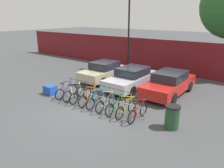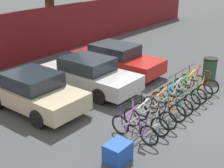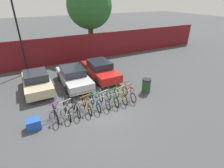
% 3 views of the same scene
% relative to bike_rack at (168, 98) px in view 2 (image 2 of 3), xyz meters
% --- Properties ---
extents(ground_plane, '(120.00, 120.00, 0.00)m').
position_rel_bike_rack_xyz_m(ground_plane, '(0.10, -0.68, -0.50)').
color(ground_plane, '#424447').
extents(hoarding_wall, '(36.00, 0.16, 2.72)m').
position_rel_bike_rack_xyz_m(hoarding_wall, '(0.10, 8.82, 0.86)').
color(hoarding_wall, maroon).
rests_on(hoarding_wall, ground).
extents(bike_rack, '(5.37, 0.04, 0.57)m').
position_rel_bike_rack_xyz_m(bike_rack, '(0.00, 0.00, 0.00)').
color(bike_rack, gray).
rests_on(bike_rack, ground).
extents(bicycle_purple, '(0.68, 1.71, 1.05)m').
position_rel_bike_rack_xyz_m(bicycle_purple, '(-2.42, -0.15, -0.13)').
color(bicycle_purple, black).
rests_on(bicycle_purple, ground).
extents(bicycle_white, '(0.68, 1.71, 1.05)m').
position_rel_bike_rack_xyz_m(bicycle_white, '(-1.78, -0.15, -0.13)').
color(bicycle_white, black).
rests_on(bicycle_white, ground).
extents(bicycle_black, '(0.68, 1.71, 1.05)m').
position_rel_bike_rack_xyz_m(bicycle_black, '(-1.26, -0.15, -0.13)').
color(bicycle_black, black).
rests_on(bicycle_black, ground).
extents(bicycle_orange, '(0.68, 1.71, 1.05)m').
position_rel_bike_rack_xyz_m(bicycle_orange, '(-0.60, -0.15, -0.13)').
color(bicycle_orange, black).
rests_on(bicycle_orange, ground).
extents(bicycle_teal, '(0.68, 1.71, 1.05)m').
position_rel_bike_rack_xyz_m(bicycle_teal, '(-0.04, -0.15, -0.13)').
color(bicycle_teal, black).
rests_on(bicycle_teal, ground).
extents(bicycle_silver, '(0.68, 1.71, 1.05)m').
position_rel_bike_rack_xyz_m(bicycle_silver, '(0.57, -0.15, -0.13)').
color(bicycle_silver, black).
rests_on(bicycle_silver, ground).
extents(bicycle_green, '(0.68, 1.71, 1.05)m').
position_rel_bike_rack_xyz_m(bicycle_green, '(1.17, -0.15, -0.13)').
color(bicycle_green, black).
rests_on(bicycle_green, ground).
extents(bicycle_yellow, '(0.68, 1.71, 1.05)m').
position_rel_bike_rack_xyz_m(bicycle_yellow, '(1.76, -0.15, -0.13)').
color(bicycle_yellow, black).
rests_on(bicycle_yellow, ground).
extents(bicycle_red, '(0.68, 1.71, 1.05)m').
position_rel_bike_rack_xyz_m(bicycle_red, '(2.42, -0.15, -0.13)').
color(bicycle_red, black).
rests_on(bicycle_red, ground).
extents(car_beige, '(1.91, 3.98, 1.40)m').
position_rel_bike_rack_xyz_m(car_beige, '(-2.89, 3.92, 0.19)').
color(car_beige, '#C1B28E').
rests_on(car_beige, ground).
extents(car_silver, '(1.91, 4.36, 1.40)m').
position_rel_bike_rack_xyz_m(car_silver, '(-0.27, 3.60, 0.19)').
color(car_silver, '#B7B7BC').
rests_on(car_silver, ground).
extents(car_red, '(1.91, 4.55, 1.40)m').
position_rel_bike_rack_xyz_m(car_red, '(2.14, 3.99, 0.19)').
color(car_red, red).
rests_on(car_red, ground).
extents(trash_bin, '(0.63, 0.63, 1.03)m').
position_rel_bike_rack_xyz_m(trash_bin, '(3.97, 0.04, 0.02)').
color(trash_bin, '#234728').
rests_on(trash_bin, ground).
extents(cargo_crate, '(0.70, 0.56, 0.55)m').
position_rel_bike_rack_xyz_m(cargo_crate, '(-3.60, -0.41, -0.23)').
color(cargo_crate, blue).
rests_on(cargo_crate, ground).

